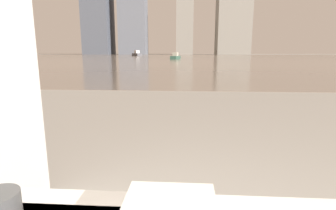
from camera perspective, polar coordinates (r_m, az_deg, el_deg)
harbor_water at (r=61.97m, az=3.97°, el=10.46°), size 180.00×110.00×0.01m
harbor_boat_0 at (r=61.89m, az=-29.44°, el=9.53°), size 2.10×4.17×1.50m
harbor_boat_1 at (r=73.98m, az=-6.78°, el=10.99°), size 3.38×4.21×1.54m
harbor_boat_2 at (r=39.59m, az=1.63°, el=10.46°), size 1.48×2.77×0.99m
skyline_tower_2 at (r=118.49m, az=3.69°, el=16.84°), size 7.05×13.03×24.46m
skyline_tower_3 at (r=121.04m, az=14.11°, el=19.99°), size 13.71×12.86×39.43m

